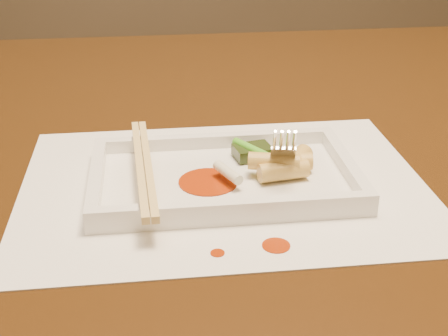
{
  "coord_description": "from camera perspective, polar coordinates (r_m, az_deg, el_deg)",
  "views": [
    {
      "loc": [
        -0.05,
        -0.7,
        1.04
      ],
      "look_at": [
        0.02,
        -0.15,
        0.77
      ],
      "focal_mm": 50.0,
      "sensor_mm": 36.0,
      "label": 1
    }
  ],
  "objects": [
    {
      "name": "rice_cake_1",
      "position": [
        0.61,
        5.45,
        -0.26
      ],
      "size": [
        0.05,
        0.03,
        0.02
      ],
      "primitive_type": "cylinder",
      "rotation": [
        1.57,
        0.0,
        1.72
      ],
      "color": "#D7C064",
      "rests_on": "plate_base"
    },
    {
      "name": "sauce_blob_0",
      "position": [
        0.61,
        -1.45,
        -1.27
      ],
      "size": [
        0.06,
        0.06,
        0.0
      ],
      "primitive_type": "cylinder",
      "color": "#9A2904",
      "rests_on": "plate_base"
    },
    {
      "name": "plate_base",
      "position": [
        0.62,
        0.0,
        -1.16
      ],
      "size": [
        0.26,
        0.16,
        0.01
      ],
      "primitive_type": "cube",
      "color": "white",
      "rests_on": "placemat"
    },
    {
      "name": "placemat",
      "position": [
        0.62,
        0.0,
        -1.55
      ],
      "size": [
        0.4,
        0.3,
        0.0
      ],
      "primitive_type": "cube",
      "color": "white",
      "rests_on": "table"
    },
    {
      "name": "scallion_green",
      "position": [
        0.63,
        3.55,
        1.24
      ],
      "size": [
        0.05,
        0.08,
        0.01
      ],
      "primitive_type": "cylinder",
      "rotation": [
        1.57,
        0.0,
        0.57
      ],
      "color": "#3EA21A",
      "rests_on": "plate_base"
    },
    {
      "name": "sauce_splatter_a",
      "position": [
        0.53,
        4.79,
        -7.07
      ],
      "size": [
        0.02,
        0.02,
        0.0
      ],
      "primitive_type": "cylinder",
      "color": "#9A2904",
      "rests_on": "placemat"
    },
    {
      "name": "rice_cake_2",
      "position": [
        0.61,
        4.6,
        0.56
      ],
      "size": [
        0.05,
        0.03,
        0.02
      ],
      "primitive_type": "cylinder",
      "rotation": [
        1.57,
        0.0,
        1.32
      ],
      "color": "#D7C064",
      "rests_on": "plate_base"
    },
    {
      "name": "plate_rim_right",
      "position": [
        0.64,
        11.1,
        0.36
      ],
      "size": [
        0.01,
        0.14,
        0.01
      ],
      "primitive_type": "cube",
      "color": "white",
      "rests_on": "plate_base"
    },
    {
      "name": "fork",
      "position": [
        0.62,
        6.32,
        6.44
      ],
      "size": [
        0.09,
        0.1,
        0.14
      ],
      "primitive_type": null,
      "color": "silver",
      "rests_on": "plate_base"
    },
    {
      "name": "rice_cake_0",
      "position": [
        0.63,
        6.67,
        0.65
      ],
      "size": [
        0.04,
        0.05,
        0.02
      ],
      "primitive_type": "cylinder",
      "rotation": [
        1.57,
        0.0,
        2.56
      ],
      "color": "#D7C064",
      "rests_on": "plate_base"
    },
    {
      "name": "sauce_splatter_b",
      "position": [
        0.52,
        -0.6,
        -7.77
      ],
      "size": [
        0.01,
        0.01,
        0.0
      ],
      "primitive_type": "cylinder",
      "color": "#9A2904",
      "rests_on": "placemat"
    },
    {
      "name": "plate_rim_far",
      "position": [
        0.68,
        -0.75,
        2.53
      ],
      "size": [
        0.26,
        0.01,
        0.01
      ],
      "primitive_type": "cube",
      "color": "white",
      "rests_on": "plate_base"
    },
    {
      "name": "scallion_white",
      "position": [
        0.6,
        0.35,
        -0.41
      ],
      "size": [
        0.03,
        0.04,
        0.01
      ],
      "primitive_type": "cylinder",
      "rotation": [
        1.57,
        0.0,
        0.43
      ],
      "color": "#EAEACC",
      "rests_on": "plate_base"
    },
    {
      "name": "chopstick_a",
      "position": [
        0.61,
        -7.72,
        0.22
      ],
      "size": [
        0.02,
        0.21,
        0.01
      ],
      "primitive_type": "cube",
      "rotation": [
        0.0,
        0.0,
        0.05
      ],
      "color": "#DABA6D",
      "rests_on": "plate_rim_near"
    },
    {
      "name": "veg_piece",
      "position": [
        0.65,
        2.62,
        1.52
      ],
      "size": [
        0.04,
        0.03,
        0.01
      ],
      "primitive_type": "cube",
      "rotation": [
        0.0,
        0.0,
        0.2
      ],
      "color": "black",
      "rests_on": "plate_base"
    },
    {
      "name": "plate_rim_left",
      "position": [
        0.61,
        -11.59,
        -0.87
      ],
      "size": [
        0.01,
        0.14,
        0.01
      ],
      "primitive_type": "cube",
      "color": "white",
      "rests_on": "plate_base"
    },
    {
      "name": "plate_rim_near",
      "position": [
        0.55,
        0.94,
        -3.69
      ],
      "size": [
        0.26,
        0.01,
        0.01
      ],
      "primitive_type": "cube",
      "color": "white",
      "rests_on": "plate_base"
    },
    {
      "name": "table",
      "position": [
        0.8,
        -2.42,
        -3.0
      ],
      "size": [
        1.4,
        0.9,
        0.75
      ],
      "color": "black",
      "rests_on": "ground"
    },
    {
      "name": "chopstick_b",
      "position": [
        0.61,
        -6.97,
        0.26
      ],
      "size": [
        0.02,
        0.21,
        0.01
      ],
      "primitive_type": "cube",
      "rotation": [
        0.0,
        0.0,
        0.05
      ],
      "color": "#DABA6D",
      "rests_on": "plate_rim_near"
    },
    {
      "name": "rice_cake_3",
      "position": [
        0.63,
        5.91,
        0.56
      ],
      "size": [
        0.05,
        0.02,
        0.02
      ],
      "primitive_type": "cylinder",
      "rotation": [
        1.57,
        0.0,
        1.51
      ],
      "color": "#D7C064",
      "rests_on": "plate_base"
    }
  ]
}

